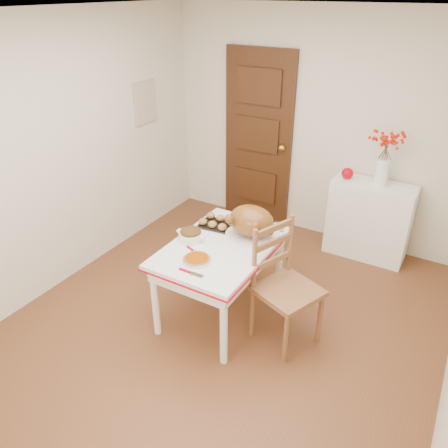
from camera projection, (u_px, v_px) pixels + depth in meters
The scene contains 19 objects.
floor at pixel (226, 323), 3.90m from camera, with size 3.50×4.00×0.00m, color brown.
ceiling at pixel (226, 11), 2.70m from camera, with size 3.50×4.00×0.00m, color white.
wall_back at pixel (317, 129), 4.82m from camera, with size 3.50×0.00×2.50m, color beige.
wall_left at pixel (63, 155), 4.08m from camera, with size 0.00×4.00×2.50m, color beige.
door_back at pixel (258, 139), 5.21m from camera, with size 0.85×0.06×2.06m, color #36180C.
photo_board at pixel (145, 102), 4.86m from camera, with size 0.03×0.35×0.45m, color beige.
sideboard at pixel (369, 220), 4.72m from camera, with size 0.84×0.37×0.84m, color white.
kitchen_table at pixel (221, 280), 3.87m from camera, with size 0.82×1.19×0.71m, color white, non-canonical shape.
chair_oak at pixel (288, 288), 3.50m from camera, with size 0.46×0.46×1.03m, color brown, non-canonical shape.
berry_vase at pixel (384, 158), 4.36m from camera, with size 0.30×0.30×0.58m, color white, non-canonical shape.
apple at pixel (347, 173), 4.62m from camera, with size 0.12×0.12×0.12m, color #BC000F.
turkey_platter at pixel (251, 223), 3.75m from camera, with size 0.46×0.37×0.29m, color brown, non-canonical shape.
pumpkin_pie at pixel (197, 259), 3.48m from camera, with size 0.22×0.22×0.05m, color #933D00.
stuffing_dish at pixel (191, 234), 3.76m from camera, with size 0.27×0.21×0.10m, color #3D2B14, non-canonical shape.
rolls_tray at pixel (216, 222), 3.98m from camera, with size 0.29×0.23×0.08m, color #AF7932, non-canonical shape.
pie_server at pixel (191, 273), 3.34m from camera, with size 0.21×0.06×0.01m, color silver, non-canonical shape.
carving_knife at pixel (195, 252), 3.60m from camera, with size 0.23×0.05×0.01m, color silver, non-canonical shape.
drinking_glass at pixel (254, 221), 3.96m from camera, with size 0.07×0.07×0.12m, color white.
shaker_pair at pixel (279, 226), 3.91m from camera, with size 0.08×0.03×0.08m, color white, non-canonical shape.
Camera 1 is at (1.50, -2.60, 2.64)m, focal length 35.27 mm.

